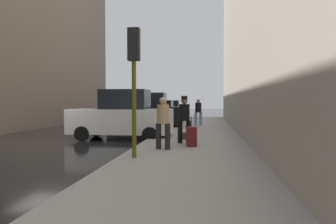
{
  "coord_description": "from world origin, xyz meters",
  "views": [
    {
      "loc": [
        6.56,
        -12.74,
        1.74
      ],
      "look_at": [
        4.15,
        6.64,
        1.08
      ],
      "focal_mm": 35.0,
      "sensor_mm": 36.0,
      "label": 1
    }
  ],
  "objects": [
    {
      "name": "duffel_bag",
      "position": [
        5.54,
        0.8,
        0.29
      ],
      "size": [
        0.32,
        0.44,
        0.28
      ],
      "color": "#472D19",
      "rests_on": "sidewalk"
    },
    {
      "name": "parked_black_suv",
      "position": [
        2.65,
        7.66,
        1.03
      ],
      "size": [
        4.62,
        2.1,
        2.25
      ],
      "color": "black",
      "rests_on": "ground_plane"
    },
    {
      "name": "rolling_suitcase",
      "position": [
        5.96,
        -1.24,
        0.49
      ],
      "size": [
        0.42,
        0.6,
        1.04
      ],
      "color": "#591414",
      "rests_on": "sidewalk"
    },
    {
      "name": "parked_white_van",
      "position": [
        2.65,
        1.74,
        1.03
      ],
      "size": [
        4.61,
        2.07,
        2.25
      ],
      "color": "silver",
      "rests_on": "ground_plane"
    },
    {
      "name": "traffic_light",
      "position": [
        4.5,
        -3.82,
        2.76
      ],
      "size": [
        0.32,
        0.32,
        3.6
      ],
      "color": "#514C0F",
      "rests_on": "sidewalk"
    },
    {
      "name": "sidewalk",
      "position": [
        6.0,
        0.0,
        0.07
      ],
      "size": [
        4.0,
        40.0,
        0.15
      ],
      "primitive_type": "cube",
      "color": "gray",
      "rests_on": "ground_plane"
    },
    {
      "name": "parked_gray_coupe",
      "position": [
        2.65,
        12.49,
        0.85
      ],
      "size": [
        4.21,
        2.07,
        1.79
      ],
      "color": "slate",
      "rests_on": "ground_plane"
    },
    {
      "name": "pedestrian_with_fedora",
      "position": [
        5.65,
        -0.48,
        1.14
      ],
      "size": [
        0.53,
        0.47,
        1.78
      ],
      "color": "black",
      "rests_on": "sidewalk"
    },
    {
      "name": "fire_hydrant",
      "position": [
        4.45,
        7.9,
        0.5
      ],
      "size": [
        0.42,
        0.22,
        0.7
      ],
      "color": "red",
      "rests_on": "sidewalk"
    },
    {
      "name": "pedestrian_in_tan_coat",
      "position": [
        5.07,
        -2.13,
        1.1
      ],
      "size": [
        0.53,
        0.48,
        1.71
      ],
      "color": "black",
      "rests_on": "sidewalk"
    },
    {
      "name": "ground_plane",
      "position": [
        0.0,
        0.0,
        0.0
      ],
      "size": [
        120.0,
        120.0,
        0.0
      ],
      "primitive_type": "plane",
      "color": "black"
    },
    {
      "name": "parked_blue_sedan",
      "position": [
        2.65,
        18.26,
        0.85
      ],
      "size": [
        4.24,
        2.13,
        1.79
      ],
      "color": "navy",
      "rests_on": "ground_plane"
    },
    {
      "name": "pedestrian_in_jeans",
      "position": [
        5.9,
        8.42,
        1.1
      ],
      "size": [
        0.53,
        0.48,
        1.71
      ],
      "color": "#728CB2",
      "rests_on": "sidewalk"
    }
  ]
}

